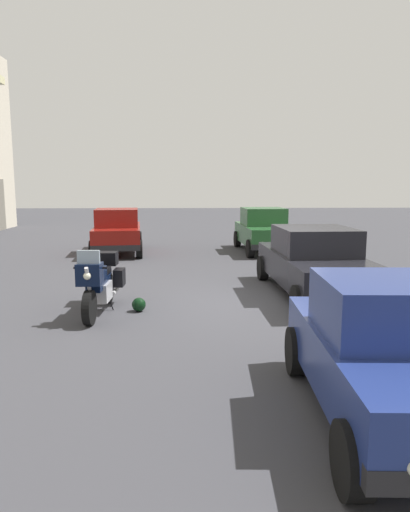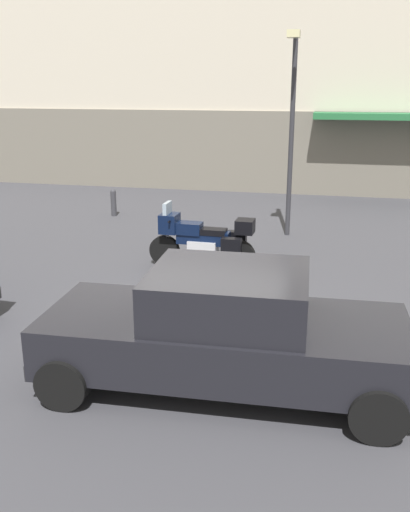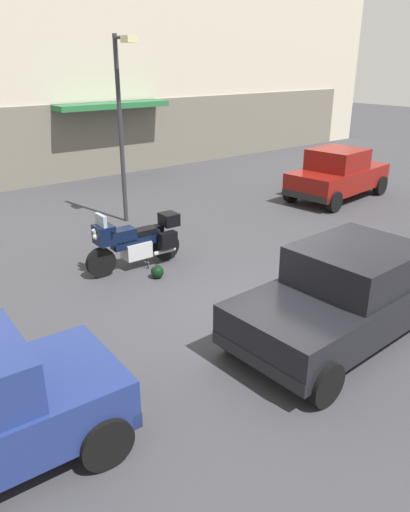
{
  "view_description": "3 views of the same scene",
  "coord_description": "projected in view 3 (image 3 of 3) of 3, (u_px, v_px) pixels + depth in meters",
  "views": [
    {
      "loc": [
        -9.8,
        1.38,
        2.54
      ],
      "look_at": [
        0.14,
        1.07,
        1.0
      ],
      "focal_mm": 32.8,
      "sensor_mm": 36.0,
      "label": 1
    },
    {
      "loc": [
        1.8,
        -7.74,
        3.73
      ],
      "look_at": [
        -0.22,
        1.22,
        0.88
      ],
      "focal_mm": 39.47,
      "sensor_mm": 36.0,
      "label": 2
    },
    {
      "loc": [
        -5.7,
        -5.58,
        4.31
      ],
      "look_at": [
        -0.36,
        1.17,
        0.82
      ],
      "focal_mm": 34.25,
      "sensor_mm": 36.0,
      "label": 3
    }
  ],
  "objects": [
    {
      "name": "car_wagon_end",
      "position": [
        338.0,
        174.0,
        15.9
      ],
      "size": [
        4.0,
        2.16,
        1.64
      ],
      "rotation": [
        0.0,
        0.0,
        0.11
      ],
      "color": "maroon",
      "rests_on": "ground"
    },
    {
      "name": "car_sedan_far",
      "position": [
        353.0,
        291.0,
        7.97
      ],
      "size": [
        4.63,
        2.06,
        1.56
      ],
      "rotation": [
        0.0,
        0.0,
        0.04
      ],
      "color": "black",
      "rests_on": "ground"
    },
    {
      "name": "streetlamp_curbside",
      "position": [
        122.0,
        114.0,
        12.76
      ],
      "size": [
        0.28,
        0.94,
        4.89
      ],
      "color": "#2D2D33",
      "rests_on": "ground"
    },
    {
      "name": "motorcycle",
      "position": [
        136.0,
        241.0,
        10.64
      ],
      "size": [
        2.26,
        0.77,
        1.36
      ],
      "rotation": [
        0.0,
        0.0,
        3.11
      ],
      "color": "black",
      "rests_on": "ground"
    },
    {
      "name": "ground_plane",
      "position": [
        260.0,
        312.0,
        8.95
      ],
      "size": [
        80.0,
        80.0,
        0.0
      ],
      "primitive_type": "plane",
      "color": "#38383D"
    },
    {
      "name": "helmet",
      "position": [
        157.0,
        272.0,
        10.28
      ],
      "size": [
        0.28,
        0.28,
        0.28
      ],
      "primitive_type": "sphere",
      "color": "black",
      "rests_on": "ground"
    }
  ]
}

